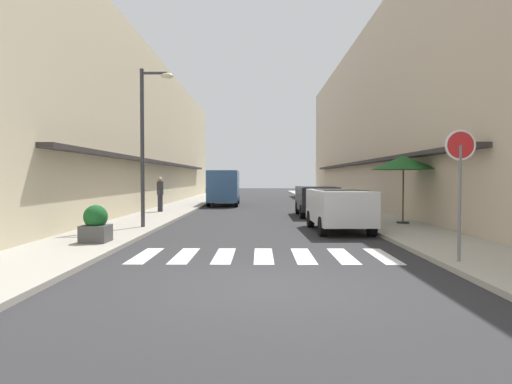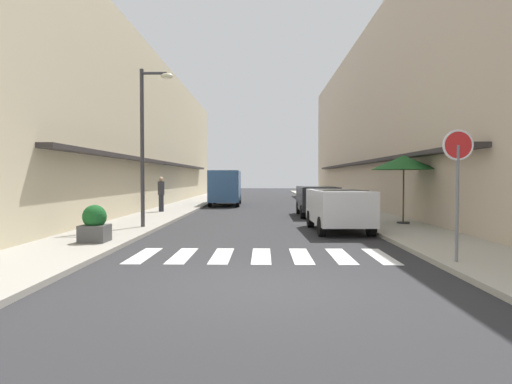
{
  "view_description": "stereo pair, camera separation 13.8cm",
  "coord_description": "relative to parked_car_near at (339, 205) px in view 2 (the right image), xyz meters",
  "views": [
    {
      "loc": [
        -0.09,
        -7.55,
        1.88
      ],
      "look_at": [
        -0.24,
        9.89,
        1.33
      ],
      "focal_mm": 31.27,
      "sensor_mm": 36.0,
      "label": 1
    },
    {
      "loc": [
        0.05,
        -7.54,
        1.88
      ],
      "look_at": [
        -0.24,
        9.89,
        1.33
      ],
      "focal_mm": 31.27,
      "sensor_mm": 36.0,
      "label": 2
    }
  ],
  "objects": [
    {
      "name": "parked_car_near",
      "position": [
        0.0,
        0.0,
        0.0
      ],
      "size": [
        1.91,
        4.04,
        1.47
      ],
      "color": "silver",
      "rests_on": "ground_plane"
    },
    {
      "name": "street_lamp",
      "position": [
        -6.8,
        0.4,
        2.63
      ],
      "size": [
        1.19,
        0.28,
        5.64
      ],
      "color": "#38383D",
      "rests_on": "sidewalk_left"
    },
    {
      "name": "pedestrian_walking_near",
      "position": [
        -7.96,
        7.57,
        0.16
      ],
      "size": [
        0.34,
        0.34,
        1.81
      ],
      "rotation": [
        0.0,
        0.0,
        1.04
      ],
      "color": "#282B33",
      "rests_on": "sidewalk_left"
    },
    {
      "name": "sidewalk_left",
      "position": [
        -7.71,
        11.36,
        -0.86
      ],
      "size": [
        2.62,
        67.8,
        0.12
      ],
      "primitive_type": "cube",
      "color": "#9E998E",
      "rests_on": "ground_plane"
    },
    {
      "name": "cafe_umbrella",
      "position": [
        2.79,
        1.71,
        1.54
      ],
      "size": [
        2.48,
        2.48,
        2.63
      ],
      "color": "#262626",
      "rests_on": "sidewalk_right"
    },
    {
      "name": "parked_car_mid",
      "position": [
        -0.0,
        6.23,
        0.0
      ],
      "size": [
        1.83,
        4.08,
        1.47
      ],
      "color": "black",
      "rests_on": "ground_plane"
    },
    {
      "name": "building_row_left",
      "position": [
        -11.52,
        12.78,
        3.75
      ],
      "size": [
        5.5,
        45.59,
        9.34
      ],
      "color": "beige",
      "rests_on": "ground_plane"
    },
    {
      "name": "crosswalk",
      "position": [
        -2.67,
        -4.92,
        -0.91
      ],
      "size": [
        6.15,
        2.2,
        0.01
      ],
      "color": "silver",
      "rests_on": "ground_plane"
    },
    {
      "name": "sidewalk_right",
      "position": [
        2.36,
        11.36,
        -0.86
      ],
      "size": [
        2.62,
        67.8,
        0.12
      ],
      "primitive_type": "cube",
      "color": "#ADA899",
      "rests_on": "ground_plane"
    },
    {
      "name": "round_street_sign",
      "position": [
        1.43,
        -6.18,
        1.32
      ],
      "size": [
        0.65,
        0.07,
        2.77
      ],
      "color": "slate",
      "rests_on": "sidewalk_right"
    },
    {
      "name": "ground_plane",
      "position": [
        -2.67,
        11.36,
        -0.92
      ],
      "size": [
        106.55,
        106.55,
        0.0
      ],
      "primitive_type": "plane",
      "color": "#2B2B2D"
    },
    {
      "name": "delivery_van",
      "position": [
        -5.2,
        14.73,
        0.49
      ],
      "size": [
        2.1,
        5.44,
        2.37
      ],
      "color": "#33598C",
      "rests_on": "ground_plane"
    },
    {
      "name": "planter_corner",
      "position": [
        -7.27,
        -3.42,
        -0.32
      ],
      "size": [
        0.72,
        0.72,
        1.02
      ],
      "color": "#4C4C4C",
      "rests_on": "sidewalk_left"
    },
    {
      "name": "building_row_right",
      "position": [
        6.17,
        12.78,
        4.65
      ],
      "size": [
        5.5,
        45.59,
        11.14
      ],
      "color": "#C6B299",
      "rests_on": "ground_plane"
    }
  ]
}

